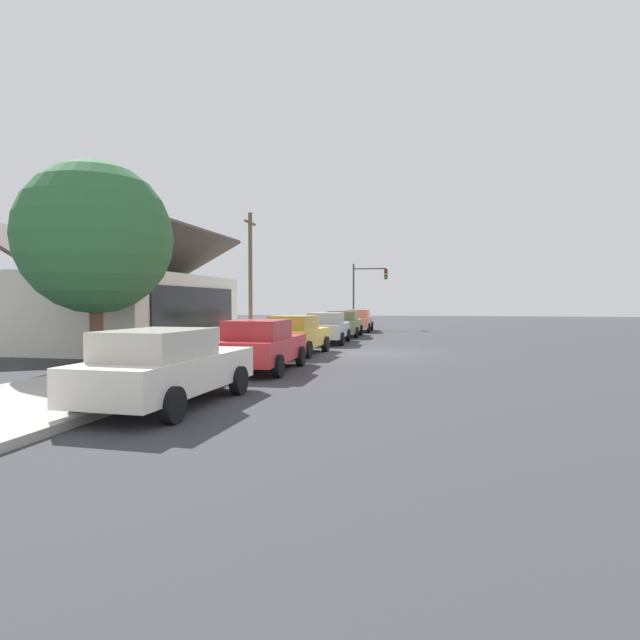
{
  "coord_description": "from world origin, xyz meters",
  "views": [
    {
      "loc": [
        -21.88,
        -2.37,
        2.14
      ],
      "look_at": [
        1.81,
        2.54,
        1.3
      ],
      "focal_mm": 29.51,
      "sensor_mm": 36.0,
      "label": 1
    }
  ],
  "objects": [
    {
      "name": "ground_plane",
      "position": [
        0.0,
        0.0,
        0.0
      ],
      "size": [
        120.0,
        120.0,
        0.0
      ],
      "primitive_type": "plane",
      "color": "#38383D"
    },
    {
      "name": "sidewalk_curb",
      "position": [
        0.0,
        5.6,
        0.08
      ],
      "size": [
        60.0,
        4.2,
        0.16
      ],
      "primitive_type": "cube",
      "color": "#A3A099",
      "rests_on": "ground"
    },
    {
      "name": "car_ivory",
      "position": [
        -12.04,
        2.87,
        0.82
      ],
      "size": [
        4.85,
        2.16,
        1.59
      ],
      "rotation": [
        0.0,
        0.0,
        -0.04
      ],
      "color": "silver",
      "rests_on": "ground"
    },
    {
      "name": "car_cherry",
      "position": [
        -6.44,
        2.68,
        0.81
      ],
      "size": [
        4.5,
        2.04,
        1.59
      ],
      "rotation": [
        0.0,
        0.0,
        0.01
      ],
      "color": "red",
      "rests_on": "ground"
    },
    {
      "name": "car_mustard",
      "position": [
        -1.25,
        2.9,
        0.81
      ],
      "size": [
        4.44,
        2.13,
        1.59
      ],
      "rotation": [
        0.0,
        0.0,
        -0.06
      ],
      "color": "gold",
      "rests_on": "ground"
    },
    {
      "name": "car_silver",
      "position": [
        4.66,
        2.76,
        0.82
      ],
      "size": [
        4.77,
        2.18,
        1.59
      ],
      "rotation": [
        0.0,
        0.0,
        0.04
      ],
      "color": "silver",
      "rests_on": "ground"
    },
    {
      "name": "car_olive",
      "position": [
        9.97,
        2.74,
        0.81
      ],
      "size": [
        4.52,
        2.14,
        1.59
      ],
      "rotation": [
        0.0,
        0.0,
        0.03
      ],
      "color": "olive",
      "rests_on": "ground"
    },
    {
      "name": "car_coral",
      "position": [
        15.88,
        2.66,
        0.82
      ],
      "size": [
        4.76,
        2.14,
        1.59
      ],
      "rotation": [
        0.0,
        0.0,
        0.04
      ],
      "color": "#EA8C75",
      "rests_on": "ground"
    },
    {
      "name": "storefront_building",
      "position": [
        0.64,
        11.98,
        1.85
      ],
      "size": [
        10.99,
        8.09,
        5.58
      ],
      "color": "silver",
      "rests_on": "ground"
    },
    {
      "name": "shade_tree",
      "position": [
        -6.06,
        8.63,
        4.28
      ],
      "size": [
        5.1,
        5.1,
        6.85
      ],
      "color": "brown",
      "rests_on": "ground"
    },
    {
      "name": "traffic_light_main",
      "position": [
        20.27,
        2.54,
        3.49
      ],
      "size": [
        0.37,
        2.79,
        5.2
      ],
      "color": "#383833",
      "rests_on": "ground"
    },
    {
      "name": "utility_pole_wooden",
      "position": [
        8.38,
        8.2,
        3.93
      ],
      "size": [
        1.8,
        0.24,
        7.5
      ],
      "color": "brown",
      "rests_on": "ground"
    },
    {
      "name": "fire_hydrant_red",
      "position": [
        -2.15,
        4.2,
        0.5
      ],
      "size": [
        0.22,
        0.22,
        0.71
      ],
      "color": "red",
      "rests_on": "sidewalk_curb"
    }
  ]
}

